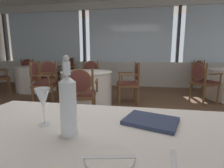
{
  "coord_description": "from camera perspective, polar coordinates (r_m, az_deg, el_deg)",
  "views": [
    {
      "loc": [
        0.46,
        -2.08,
        1.11
      ],
      "look_at": [
        0.28,
        -1.03,
        0.92
      ],
      "focal_mm": 26.96,
      "sensor_mm": 36.0,
      "label": 1
    }
  ],
  "objects": [
    {
      "name": "dining_chair_0_0",
      "position": [
        2.75,
        -10.52,
        -2.21
      ],
      "size": [
        0.6,
        0.55,
        0.9
      ],
      "rotation": [
        0.0,
        0.0,
        8.08
      ],
      "color": "brown",
      "rests_on": "ground_plane"
    },
    {
      "name": "butter_knife",
      "position": [
        0.65,
        -0.79,
        -23.53
      ],
      "size": [
        0.18,
        0.05,
        0.0
      ],
      "primitive_type": "cube",
      "rotation": [
        0.0,
        0.0,
        0.2
      ],
      "color": "silver",
      "rests_on": "foreground_table"
    },
    {
      "name": "dining_chair_0_3",
      "position": [
        3.92,
        -22.97,
        1.32
      ],
      "size": [
        0.55,
        0.6,
        0.97
      ],
      "rotation": [
        0.0,
        0.0,
        12.79
      ],
      "color": "brown",
      "rests_on": "ground_plane"
    },
    {
      "name": "dining_chair_1_1",
      "position": [
        5.83,
        28.02,
        3.27
      ],
      "size": [
        0.65,
        0.62,
        0.93
      ],
      "rotation": [
        0.0,
        0.0,
        5.2
      ],
      "color": "brown",
      "rests_on": "ground_plane"
    },
    {
      "name": "dining_chair_2_0",
      "position": [
        6.74,
        -26.39,
        4.31
      ],
      "size": [
        0.66,
        0.66,
        0.95
      ],
      "rotation": [
        0.0,
        0.0,
        5.55
      ],
      "color": "brown",
      "rests_on": "ground_plane"
    },
    {
      "name": "ground_plane",
      "position": [
        2.4,
        -2.31,
        -17.49
      ],
      "size": [
        13.32,
        13.32,
        0.0
      ],
      "primitive_type": "plane",
      "color": "brown"
    },
    {
      "name": "water_bottle",
      "position": [
        0.79,
        -14.65,
        -6.46
      ],
      "size": [
        0.08,
        0.08,
        0.36
      ],
      "color": "white",
      "rests_on": "foreground_table"
    },
    {
      "name": "background_table_2",
      "position": [
        5.73,
        -24.09,
        1.78
      ],
      "size": [
        1.25,
        1.25,
        0.74
      ],
      "color": "white",
      "rests_on": "ground_plane"
    },
    {
      "name": "dinner_fork",
      "position": [
        0.65,
        20.32,
        -24.79
      ],
      "size": [
        0.04,
        0.2,
        0.0
      ],
      "primitive_type": "cube",
      "rotation": [
        0.0,
        0.0,
        1.45
      ],
      "color": "silver",
      "rests_on": "foreground_table"
    },
    {
      "name": "dining_chair_2_3",
      "position": [
        6.05,
        -14.47,
        4.78
      ],
      "size": [
        0.66,
        0.66,
        1.01
      ],
      "rotation": [
        0.0,
        0.0,
        10.26
      ],
      "color": "brown",
      "rests_on": "ground_plane"
    },
    {
      "name": "background_table_0",
      "position": [
        3.73,
        -8.44,
        -1.46
      ],
      "size": [
        1.11,
        1.11,
        0.74
      ],
      "color": "white",
      "rests_on": "ground_plane"
    },
    {
      "name": "menu_book",
      "position": [
        0.96,
        13.0,
        -12.05
      ],
      "size": [
        0.32,
        0.28,
        0.02
      ],
      "primitive_type": "cube",
      "rotation": [
        0.0,
        0.0,
        -0.32
      ],
      "color": "#2D3856",
      "rests_on": "foreground_table"
    },
    {
      "name": "side_plate",
      "position": [
        0.65,
        -0.78,
        -23.91
      ],
      "size": [
        0.17,
        0.17,
        0.01
      ],
      "primitive_type": "cylinder",
      "color": "silver",
      "rests_on": "foreground_table"
    },
    {
      "name": "dining_chair_0_2",
      "position": [
        4.67,
        -7.32,
        3.18
      ],
      "size": [
        0.6,
        0.55,
        0.94
      ],
      "rotation": [
        0.0,
        0.0,
        11.22
      ],
      "color": "brown",
      "rests_on": "ground_plane"
    },
    {
      "name": "window_wall_far",
      "position": [
        5.94,
        5.72,
        10.33
      ],
      "size": [
        10.17,
        0.14,
        2.87
      ],
      "color": "beige",
      "rests_on": "ground_plane"
    },
    {
      "name": "dining_chair_1_2",
      "position": [
        4.29,
        28.25,
        1.42
      ],
      "size": [
        0.62,
        0.65,
        0.93
      ],
      "rotation": [
        0.0,
        0.0,
        6.77
      ],
      "color": "brown",
      "rests_on": "ground_plane"
    },
    {
      "name": "wine_glass",
      "position": [
        0.94,
        -22.38,
        -4.8
      ],
      "size": [
        0.08,
        0.08,
        0.2
      ],
      "color": "white",
      "rests_on": "foreground_table"
    },
    {
      "name": "dining_chair_2_2",
      "position": [
        4.7,
        -21.14,
        2.71
      ],
      "size": [
        0.66,
        0.66,
        0.95
      ],
      "rotation": [
        0.0,
        0.0,
        8.69
      ],
      "color": "brown",
      "rests_on": "ground_plane"
    },
    {
      "name": "dining_chair_0_1",
      "position": [
        3.73,
        6.65,
        1.41
      ],
      "size": [
        0.55,
        0.6,
        0.94
      ],
      "rotation": [
        0.0,
        0.0,
        9.65
      ],
      "color": "brown",
      "rests_on": "ground_plane"
    }
  ]
}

